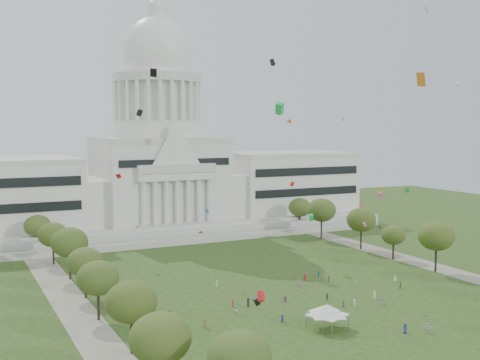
# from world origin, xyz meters

# --- Properties ---
(ground) EXTENTS (400.00, 400.00, 0.00)m
(ground) POSITION_xyz_m (0.00, 0.00, 0.00)
(ground) COLOR #274217
(ground) RESTS_ON ground
(capitol) EXTENTS (160.00, 64.50, 91.30)m
(capitol) POSITION_xyz_m (0.00, 113.59, 22.30)
(capitol) COLOR #BAB8AF
(capitol) RESTS_ON ground
(path_left) EXTENTS (8.00, 160.00, 0.04)m
(path_left) POSITION_xyz_m (-48.00, 30.00, 0.02)
(path_left) COLOR gray
(path_left) RESTS_ON ground
(path_right) EXTENTS (8.00, 160.00, 0.04)m
(path_right) POSITION_xyz_m (48.00, 30.00, 0.02)
(path_right) COLOR gray
(path_right) RESTS_ON ground
(row_tree_l_0) EXTENTS (8.85, 8.85, 12.59)m
(row_tree_l_0) POSITION_xyz_m (-45.26, -21.68, 8.95)
(row_tree_l_0) COLOR black
(row_tree_l_0) RESTS_ON ground
(row_tree_l_1) EXTENTS (8.86, 8.86, 12.59)m
(row_tree_l_1) POSITION_xyz_m (-44.07, -2.96, 8.95)
(row_tree_l_1) COLOR black
(row_tree_l_1) RESTS_ON ground
(row_tree_l_2) EXTENTS (8.42, 8.42, 11.97)m
(row_tree_l_2) POSITION_xyz_m (-45.04, 17.30, 8.51)
(row_tree_l_2) COLOR black
(row_tree_l_2) RESTS_ON ground
(row_tree_r_2) EXTENTS (9.55, 9.55, 13.58)m
(row_tree_r_2) POSITION_xyz_m (44.17, 17.44, 9.66)
(row_tree_r_2) COLOR black
(row_tree_r_2) RESTS_ON ground
(row_tree_l_3) EXTENTS (8.12, 8.12, 11.55)m
(row_tree_l_3) POSITION_xyz_m (-44.09, 33.92, 8.21)
(row_tree_l_3) COLOR black
(row_tree_l_3) RESTS_ON ground
(row_tree_r_3) EXTENTS (7.01, 7.01, 9.98)m
(row_tree_r_3) POSITION_xyz_m (44.40, 34.48, 7.08)
(row_tree_r_3) COLOR black
(row_tree_r_3) RESTS_ON ground
(row_tree_l_4) EXTENTS (9.29, 9.29, 13.21)m
(row_tree_l_4) POSITION_xyz_m (-44.08, 52.42, 9.39)
(row_tree_l_4) COLOR black
(row_tree_l_4) RESTS_ON ground
(row_tree_r_4) EXTENTS (9.19, 9.19, 13.06)m
(row_tree_r_4) POSITION_xyz_m (44.76, 50.04, 9.29)
(row_tree_r_4) COLOR black
(row_tree_r_4) RESTS_ON ground
(row_tree_l_5) EXTENTS (8.33, 8.33, 11.85)m
(row_tree_l_5) POSITION_xyz_m (-45.22, 71.01, 8.42)
(row_tree_l_5) COLOR black
(row_tree_l_5) RESTS_ON ground
(row_tree_r_5) EXTENTS (9.82, 9.82, 13.96)m
(row_tree_r_5) POSITION_xyz_m (43.49, 70.19, 9.93)
(row_tree_r_5) COLOR black
(row_tree_r_5) RESTS_ON ground
(row_tree_l_6) EXTENTS (8.19, 8.19, 11.64)m
(row_tree_l_6) POSITION_xyz_m (-46.87, 89.14, 8.27)
(row_tree_l_6) COLOR black
(row_tree_l_6) RESTS_ON ground
(row_tree_r_6) EXTENTS (8.42, 8.42, 11.97)m
(row_tree_r_6) POSITION_xyz_m (45.96, 88.13, 8.51)
(row_tree_r_6) COLOR black
(row_tree_r_6) RESTS_ON ground
(near_tree_0) EXTENTS (8.47, 8.47, 12.04)m
(near_tree_0) POSITION_xyz_m (-38.00, -32.00, 8.56)
(near_tree_0) COLOR black
(near_tree_0) RESTS_ON ground
(event_tent) EXTENTS (11.33, 11.33, 4.82)m
(event_tent) POSITION_xyz_m (-7.09, -7.06, 3.74)
(event_tent) COLOR #4C4C4C
(event_tent) RESTS_ON ground
(person_0) EXTENTS (0.94, 0.79, 1.64)m
(person_0) POSITION_xyz_m (27.82, 14.30, 0.82)
(person_0) COLOR silver
(person_0) RESTS_ON ground
(person_2) EXTENTS (0.87, 0.69, 1.56)m
(person_2) POSITION_xyz_m (24.81, 8.77, 0.78)
(person_2) COLOR #33723F
(person_2) RESTS_ON ground
(person_3) EXTENTS (0.63, 1.03, 1.50)m
(person_3) POSITION_xyz_m (6.22, 2.12, 0.75)
(person_3) COLOR silver
(person_3) RESTS_ON ground
(person_4) EXTENTS (0.60, 1.06, 1.77)m
(person_4) POSITION_xyz_m (3.38, 8.27, 0.88)
(person_4) COLOR #33723F
(person_4) RESTS_ON ground
(person_5) EXTENTS (1.07, 1.52, 1.52)m
(person_5) POSITION_xyz_m (-5.57, 11.18, 0.76)
(person_5) COLOR #994C8C
(person_5) RESTS_ON ground
(person_6) EXTENTS (0.76, 1.00, 1.85)m
(person_6) POSITION_xyz_m (4.48, -15.69, 0.92)
(person_6) COLOR navy
(person_6) RESTS_ON ground
(person_7) EXTENTS (0.81, 0.84, 1.86)m
(person_7) POSITION_xyz_m (-8.19, -10.14, 0.93)
(person_7) COLOR olive
(person_7) RESTS_ON ground
(person_8) EXTENTS (0.89, 0.58, 1.75)m
(person_8) POSITION_xyz_m (-18.81, 8.51, 0.88)
(person_8) COLOR silver
(person_8) RESTS_ON ground
(person_9) EXTENTS (1.21, 1.15, 1.71)m
(person_9) POSITION_xyz_m (12.37, 0.01, 0.86)
(person_9) COLOR #994C8C
(person_9) RESTS_ON ground
(person_10) EXTENTS (0.77, 1.14, 1.78)m
(person_10) POSITION_xyz_m (17.22, 15.46, 0.89)
(person_10) COLOR silver
(person_10) RESTS_ON ground
(person_11) EXTENTS (1.73, 1.68, 1.87)m
(person_11) POSITION_xyz_m (8.37, -17.29, 0.93)
(person_11) COLOR silver
(person_11) RESTS_ON ground
(distant_crowd) EXTENTS (56.27, 33.74, 1.93)m
(distant_crowd) POSITION_xyz_m (-14.65, 15.15, 0.84)
(distant_crowd) COLOR olive
(distant_crowd) RESTS_ON ground
(kite_swarm) EXTENTS (73.46, 108.09, 64.31)m
(kite_swarm) POSITION_xyz_m (1.48, 8.86, 32.93)
(kite_swarm) COLOR yellow
(kite_swarm) RESTS_ON ground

